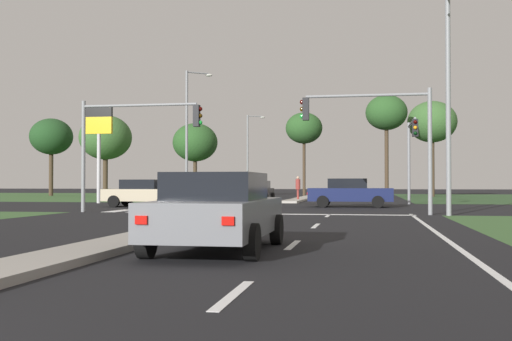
{
  "coord_description": "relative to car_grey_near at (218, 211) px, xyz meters",
  "views": [
    {
      "loc": [
        5.05,
        -3.16,
        1.32
      ],
      "look_at": [
        -0.37,
        27.4,
        1.93
      ],
      "focal_mm": 44.04,
      "sensor_mm": 36.0,
      "label": 1
    }
  ],
  "objects": [
    {
      "name": "ground_plane",
      "position": [
        -2.2,
        21.33,
        -0.78
      ],
      "size": [
        200.0,
        200.0,
        0.0
      ],
      "primitive_type": "plane",
      "color": "black"
    },
    {
      "name": "grass_verge_far_left",
      "position": [
        -27.7,
        45.83,
        -0.77
      ],
      "size": [
        35.0,
        35.0,
        0.01
      ],
      "primitive_type": "cube",
      "color": "#385B2D",
      "rests_on": "ground"
    },
    {
      "name": "median_island_near",
      "position": [
        -2.2,
        2.33,
        -0.71
      ],
      "size": [
        1.2,
        22.0,
        0.14
      ],
      "primitive_type": "cube",
      "color": "gray",
      "rests_on": "ground"
    },
    {
      "name": "median_island_far",
      "position": [
        -2.2,
        46.33,
        -0.71
      ],
      "size": [
        1.2,
        36.0,
        0.14
      ],
      "primitive_type": "cube",
      "color": "#ADA89E",
      "rests_on": "ground"
    },
    {
      "name": "lane_dash_near",
      "position": [
        1.3,
        -4.61,
        -0.77
      ],
      "size": [
        0.14,
        2.0,
        0.01
      ],
      "primitive_type": "cube",
      "color": "silver",
      "rests_on": "ground"
    },
    {
      "name": "lane_dash_second",
      "position": [
        1.3,
        1.39,
        -0.77
      ],
      "size": [
        0.14,
        2.0,
        0.01
      ],
      "primitive_type": "cube",
      "color": "silver",
      "rests_on": "ground"
    },
    {
      "name": "lane_dash_third",
      "position": [
        1.3,
        7.39,
        -0.77
      ],
      "size": [
        0.14,
        2.0,
        0.01
      ],
      "primitive_type": "cube",
      "color": "silver",
      "rests_on": "ground"
    },
    {
      "name": "lane_dash_fourth",
      "position": [
        1.3,
        13.39,
        -0.77
      ],
      "size": [
        0.14,
        2.0,
        0.01
      ],
      "primitive_type": "cube",
      "color": "silver",
      "rests_on": "ground"
    },
    {
      "name": "edge_line_right",
      "position": [
        4.65,
        3.33,
        -0.77
      ],
      "size": [
        0.14,
        24.0,
        0.01
      ],
      "primitive_type": "cube",
      "color": "silver",
      "rests_on": "ground"
    },
    {
      "name": "stop_bar_near",
      "position": [
        1.6,
        14.33,
        -0.77
      ],
      "size": [
        6.4,
        0.5,
        0.01
      ],
      "primitive_type": "cube",
      "color": "silver",
      "rests_on": "ground"
    },
    {
      "name": "crosswalk_bar_near",
      "position": [
        -8.6,
        16.13,
        -0.77
      ],
      "size": [
        0.7,
        2.8,
        0.01
      ],
      "primitive_type": "cube",
      "color": "silver",
      "rests_on": "ground"
    },
    {
      "name": "crosswalk_bar_second",
      "position": [
        -7.45,
        16.13,
        -0.77
      ],
      "size": [
        0.7,
        2.8,
        0.01
      ],
      "primitive_type": "cube",
      "color": "silver",
      "rests_on": "ground"
    },
    {
      "name": "crosswalk_bar_third",
      "position": [
        -6.3,
        16.13,
        -0.77
      ],
      "size": [
        0.7,
        2.8,
        0.01
      ],
      "primitive_type": "cube",
      "color": "silver",
      "rests_on": "ground"
    },
    {
      "name": "crosswalk_bar_fourth",
      "position": [
        -5.15,
        16.13,
        -0.77
      ],
      "size": [
        0.7,
        2.8,
        0.01
      ],
      "primitive_type": "cube",
      "color": "silver",
      "rests_on": "ground"
    },
    {
      "name": "crosswalk_bar_fifth",
      "position": [
        -4.0,
        16.13,
        -0.77
      ],
      "size": [
        0.7,
        2.8,
        0.01
      ],
      "primitive_type": "cube",
      "color": "silver",
      "rests_on": "ground"
    },
    {
      "name": "crosswalk_bar_sixth",
      "position": [
        -2.85,
        16.13,
        -0.77
      ],
      "size": [
        0.7,
        2.8,
        0.01
      ],
      "primitive_type": "cube",
      "color": "silver",
      "rests_on": "ground"
    },
    {
      "name": "crosswalk_bar_seventh",
      "position": [
        -1.7,
        16.13,
        -0.77
      ],
      "size": [
        0.7,
        2.8,
        0.01
      ],
      "primitive_type": "cube",
      "color": "silver",
      "rests_on": "ground"
    },
    {
      "name": "car_grey_near",
      "position": [
        0.0,
        0.0,
        0.0
      ],
      "size": [
        2.09,
        4.61,
        1.51
      ],
      "color": "slate",
      "rests_on": "ground"
    },
    {
      "name": "car_beige_third",
      "position": [
        -9.26,
        21.05,
        -0.01
      ],
      "size": [
        4.36,
        2.08,
        1.5
      ],
      "rotation": [
        0.0,
        0.0,
        -1.57
      ],
      "color": "#BCAD8E",
      "rests_on": "ground"
    },
    {
      "name": "car_black_fourth",
      "position": [
        -4.57,
        30.3,
        -0.02
      ],
      "size": [
        1.98,
        4.62,
        1.46
      ],
      "rotation": [
        0.0,
        0.0,
        3.14
      ],
      "color": "black",
      "rests_on": "ground"
    },
    {
      "name": "car_navy_fifth",
      "position": [
        1.92,
        22.66,
        0.02
      ],
      "size": [
        4.57,
        2.0,
        1.55
      ],
      "rotation": [
        0.0,
        0.0,
        -1.57
      ],
      "color": "#161E47",
      "rests_on": "ground"
    },
    {
      "name": "traffic_signal_far_right",
      "position": [
        5.4,
        25.78,
        2.77
      ],
      "size": [
        0.32,
        5.55,
        5.05
      ],
      "color": "gray",
      "rests_on": "ground"
    },
    {
      "name": "traffic_signal_near_left",
      "position": [
        -7.61,
        14.73,
        2.77
      ],
      "size": [
        5.65,
        0.32,
        5.03
      ],
      "color": "gray",
      "rests_on": "ground"
    },
    {
      "name": "traffic_signal_near_right",
      "position": [
        3.32,
        14.73,
        2.89
      ],
      "size": [
        5.45,
        0.32,
        5.23
      ],
      "color": "gray",
      "rests_on": "ground"
    },
    {
      "name": "street_lamp_second",
      "position": [
        6.03,
        14.0,
        4.18
      ],
      "size": [
        0.74,
        2.05,
        8.86
      ],
      "color": "gray",
      "rests_on": "ground"
    },
    {
      "name": "street_lamp_third",
      "position": [
        -10.34,
        33.58,
        4.63
      ],
      "size": [
        1.81,
        1.32,
        9.75
      ],
      "color": "gray",
      "rests_on": "ground"
    },
    {
      "name": "street_lamp_fourth",
      "position": [
        -10.31,
        57.86,
        4.24
      ],
      "size": [
        1.99,
        0.9,
        8.99
      ],
      "color": "gray",
      "rests_on": "ground"
    },
    {
      "name": "pedestrian_at_median",
      "position": [
        -2.07,
        33.33,
        0.36
      ],
      "size": [
        0.34,
        0.34,
        1.65
      ],
      "rotation": [
        0.0,
        0.0,
        1.83
      ],
      "color": "maroon",
      "rests_on": "median_island_far"
    },
    {
      "name": "fuel_price_totem",
      "position": [
        -14.31,
        26.45,
        3.84
      ],
      "size": [
        1.8,
        0.24,
        6.3
      ],
      "color": "silver",
      "rests_on": "ground"
    },
    {
      "name": "treeline_near",
      "position": [
        -29.04,
        47.72,
        5.25
      ],
      "size": [
        4.35,
        4.35,
        7.92
      ],
      "color": "#423323",
      "rests_on": "ground"
    },
    {
      "name": "treeline_second",
      "position": [
        -21.77,
        44.59,
        4.86
      ],
      "size": [
        4.99,
        4.99,
        7.79
      ],
      "color": "#423323",
      "rests_on": "ground"
    },
    {
      "name": "treeline_third",
      "position": [
        -13.32,
        46.07,
        4.39
      ],
      "size": [
        4.29,
        4.29,
        7.01
      ],
      "color": "#423323",
      "rests_on": "ground"
    },
    {
      "name": "treeline_fourth",
      "position": [
        -3.03,
        47.43,
        5.7
      ],
      "size": [
        3.48,
        3.48,
        8.0
      ],
      "color": "#423323",
      "rests_on": "ground"
    },
    {
      "name": "treeline_fifth",
      "position": [
        8.93,
        49.34,
        6.28
      ],
      "size": [
        4.61,
        4.61,
        9.06
      ],
      "color": "#423323",
      "rests_on": "ground"
    },
    {
      "name": "treeline_sixth",
      "position": [
        4.56,
        44.75,
        6.7
      ],
      "size": [
        3.67,
        3.67,
        9.11
      ],
      "color": "#423323",
      "rests_on": "ground"
    }
  ]
}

